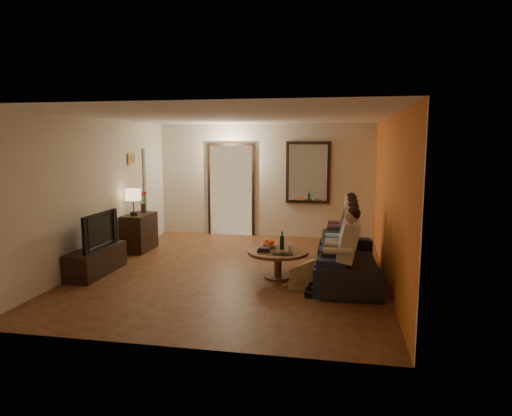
% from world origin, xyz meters
% --- Properties ---
extents(floor, '(5.00, 6.00, 0.01)m').
position_xyz_m(floor, '(0.00, 0.00, 0.00)').
color(floor, '#482B13').
rests_on(floor, ground).
extents(ceiling, '(5.00, 6.00, 0.01)m').
position_xyz_m(ceiling, '(0.00, 0.00, 2.60)').
color(ceiling, white).
rests_on(ceiling, back_wall).
extents(back_wall, '(5.00, 0.02, 2.60)m').
position_xyz_m(back_wall, '(0.00, 3.00, 1.30)').
color(back_wall, beige).
rests_on(back_wall, floor).
extents(front_wall, '(5.00, 0.02, 2.60)m').
position_xyz_m(front_wall, '(0.00, -3.00, 1.30)').
color(front_wall, beige).
rests_on(front_wall, floor).
extents(left_wall, '(0.02, 6.00, 2.60)m').
position_xyz_m(left_wall, '(-2.50, 0.00, 1.30)').
color(left_wall, beige).
rests_on(left_wall, floor).
extents(right_wall, '(0.02, 6.00, 2.60)m').
position_xyz_m(right_wall, '(2.50, 0.00, 1.30)').
color(right_wall, beige).
rests_on(right_wall, floor).
extents(orange_accent, '(0.01, 6.00, 2.60)m').
position_xyz_m(orange_accent, '(2.49, 0.00, 1.30)').
color(orange_accent, '#D55E24').
rests_on(orange_accent, right_wall).
extents(kitchen_doorway, '(1.00, 0.06, 2.10)m').
position_xyz_m(kitchen_doorway, '(-0.80, 2.98, 1.05)').
color(kitchen_doorway, '#FFE0A5').
rests_on(kitchen_doorway, floor).
extents(door_trim, '(1.12, 0.04, 2.22)m').
position_xyz_m(door_trim, '(-0.80, 2.97, 1.05)').
color(door_trim, black).
rests_on(door_trim, floor).
extents(fridge_glimpse, '(0.45, 0.03, 1.70)m').
position_xyz_m(fridge_glimpse, '(-0.55, 2.98, 0.90)').
color(fridge_glimpse, silver).
rests_on(fridge_glimpse, floor).
extents(mirror_frame, '(1.00, 0.05, 1.40)m').
position_xyz_m(mirror_frame, '(1.00, 2.96, 1.50)').
color(mirror_frame, black).
rests_on(mirror_frame, back_wall).
extents(mirror_glass, '(0.86, 0.02, 1.26)m').
position_xyz_m(mirror_glass, '(1.00, 2.93, 1.50)').
color(mirror_glass, white).
rests_on(mirror_glass, back_wall).
extents(white_door, '(0.06, 0.85, 2.04)m').
position_xyz_m(white_door, '(-2.46, 2.30, 1.02)').
color(white_door, white).
rests_on(white_door, floor).
extents(framed_art, '(0.03, 0.28, 0.24)m').
position_xyz_m(framed_art, '(-2.47, 1.30, 1.85)').
color(framed_art, '#B28C33').
rests_on(framed_art, left_wall).
extents(art_canvas, '(0.01, 0.22, 0.18)m').
position_xyz_m(art_canvas, '(-2.46, 1.30, 1.85)').
color(art_canvas, brown).
rests_on(art_canvas, left_wall).
extents(dresser, '(0.45, 0.84, 0.75)m').
position_xyz_m(dresser, '(-2.25, 1.08, 0.37)').
color(dresser, black).
rests_on(dresser, floor).
extents(table_lamp, '(0.30, 0.30, 0.54)m').
position_xyz_m(table_lamp, '(-2.25, 0.86, 1.02)').
color(table_lamp, beige).
rests_on(table_lamp, dresser).
extents(flower_vase, '(0.14, 0.14, 0.44)m').
position_xyz_m(flower_vase, '(-2.25, 1.30, 0.97)').
color(flower_vase, '#B61C13').
rests_on(flower_vase, dresser).
extents(tv_stand, '(0.45, 1.31, 0.44)m').
position_xyz_m(tv_stand, '(-2.25, -0.61, 0.22)').
color(tv_stand, black).
rests_on(tv_stand, floor).
extents(tv, '(1.04, 0.14, 0.60)m').
position_xyz_m(tv, '(-2.25, -0.61, 0.74)').
color(tv, black).
rests_on(tv, tv_stand).
extents(sofa, '(2.28, 0.94, 0.66)m').
position_xyz_m(sofa, '(1.90, -0.16, 0.33)').
color(sofa, black).
rests_on(sofa, floor).
extents(person_a, '(0.60, 0.40, 1.20)m').
position_xyz_m(person_a, '(1.80, -1.06, 0.60)').
color(person_a, tan).
rests_on(person_a, sofa).
extents(person_b, '(0.60, 0.40, 1.20)m').
position_xyz_m(person_b, '(1.80, -0.46, 0.60)').
color(person_b, tan).
rests_on(person_b, sofa).
extents(person_c, '(0.60, 0.40, 1.20)m').
position_xyz_m(person_c, '(1.80, 0.14, 0.60)').
color(person_c, tan).
rests_on(person_c, sofa).
extents(person_d, '(0.60, 0.40, 1.20)m').
position_xyz_m(person_d, '(1.80, 0.74, 0.60)').
color(person_d, tan).
rests_on(person_d, sofa).
extents(dog, '(0.58, 0.28, 0.56)m').
position_xyz_m(dog, '(1.26, -0.78, 0.28)').
color(dog, tan).
rests_on(dog, floor).
extents(coffee_table, '(1.03, 1.03, 0.45)m').
position_xyz_m(coffee_table, '(0.77, -0.29, 0.23)').
color(coffee_table, brown).
rests_on(coffee_table, floor).
extents(bowl, '(0.26, 0.26, 0.06)m').
position_xyz_m(bowl, '(0.59, -0.07, 0.48)').
color(bowl, white).
rests_on(bowl, coffee_table).
extents(oranges, '(0.20, 0.20, 0.08)m').
position_xyz_m(oranges, '(0.59, -0.07, 0.55)').
color(oranges, '#F44B14').
rests_on(oranges, bowl).
extents(wine_bottle, '(0.07, 0.07, 0.31)m').
position_xyz_m(wine_bottle, '(0.82, -0.19, 0.60)').
color(wine_bottle, black).
rests_on(wine_bottle, coffee_table).
extents(wine_glass, '(0.06, 0.06, 0.10)m').
position_xyz_m(wine_glass, '(0.95, -0.24, 0.50)').
color(wine_glass, silver).
rests_on(wine_glass, coffee_table).
extents(book_stack, '(0.20, 0.15, 0.07)m').
position_xyz_m(book_stack, '(0.55, -0.39, 0.48)').
color(book_stack, black).
rests_on(book_stack, coffee_table).
extents(laptop, '(0.35, 0.24, 0.03)m').
position_xyz_m(laptop, '(0.87, -0.57, 0.46)').
color(laptop, black).
rests_on(laptop, coffee_table).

